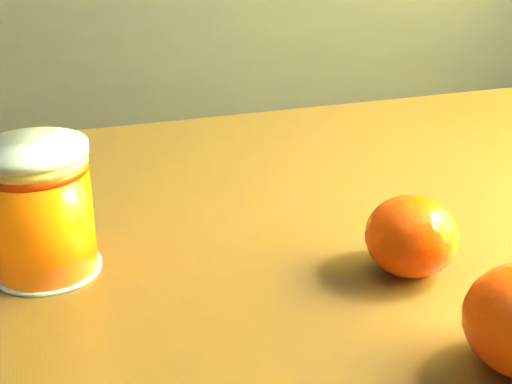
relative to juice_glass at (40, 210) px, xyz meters
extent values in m
cube|color=brown|center=(0.21, -0.05, -0.06)|extent=(1.15, 0.90, 0.04)
cylinder|color=#F46104|center=(0.00, 0.00, -0.01)|extent=(0.07, 0.07, 0.08)
cylinder|color=#FFCB68|center=(0.00, 0.00, 0.04)|extent=(0.07, 0.07, 0.01)
cylinder|color=silver|center=(0.00, 0.00, 0.04)|extent=(0.07, 0.07, 0.00)
ellipsoid|color=#E53C04|center=(0.24, -0.04, -0.02)|extent=(0.08, 0.08, 0.05)
camera|label=1|loc=(0.08, -0.43, 0.20)|focal=50.00mm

